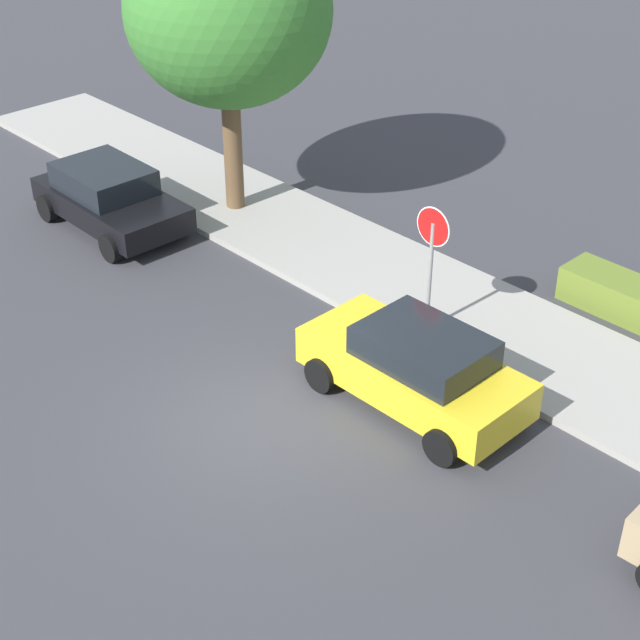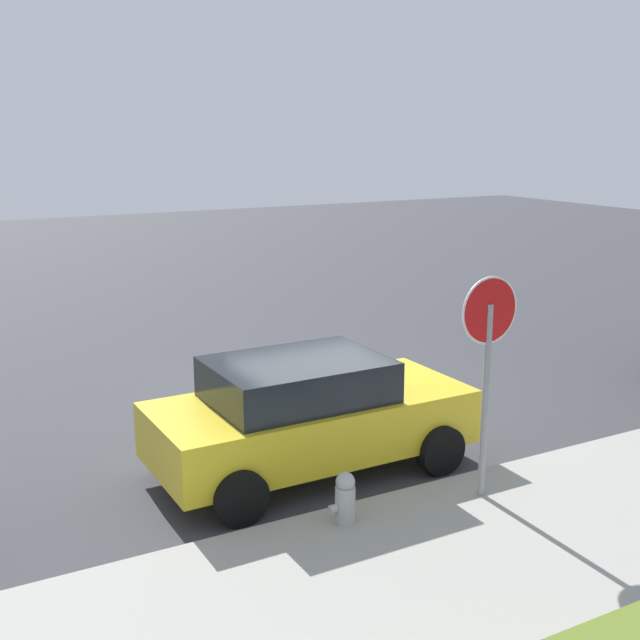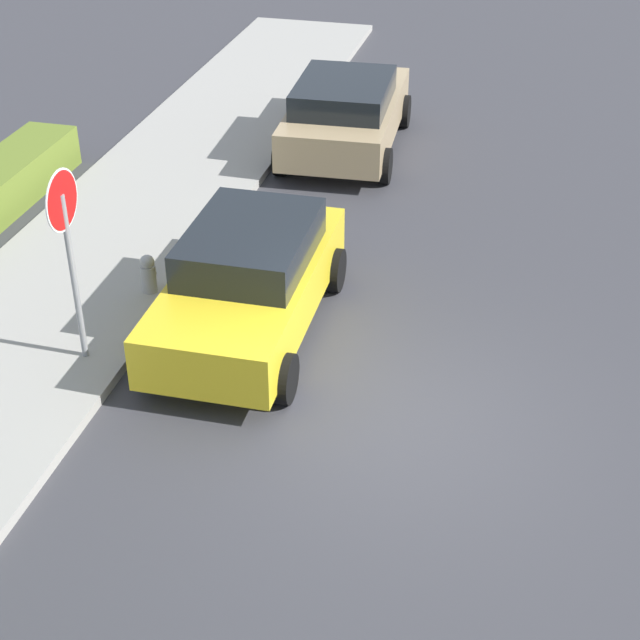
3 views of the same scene
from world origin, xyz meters
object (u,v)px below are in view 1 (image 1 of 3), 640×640
object	(u,v)px
parked_car_yellow	(416,367)
fire_hydrant	(493,360)
stop_sign	(432,250)
parked_car_black	(109,197)
street_tree_near_corner	(228,11)

from	to	relation	value
parked_car_yellow	fire_hydrant	xyz separation A→B (m)	(0.42, 1.64, -0.42)
stop_sign	parked_car_black	world-z (taller)	stop_sign
stop_sign	fire_hydrant	xyz separation A→B (m)	(1.72, -0.18, -1.50)
parked_car_black	stop_sign	bearing A→B (deg)	12.34
stop_sign	street_tree_near_corner	size ratio (longest dim) A/B	0.40
stop_sign	street_tree_near_corner	distance (m)	7.35
stop_sign	fire_hydrant	world-z (taller)	stop_sign
parked_car_black	fire_hydrant	xyz separation A→B (m)	(9.85, 1.60, -0.39)
stop_sign	fire_hydrant	size ratio (longest dim) A/B	3.80
parked_car_yellow	fire_hydrant	world-z (taller)	parked_car_yellow
parked_car_black	fire_hydrant	distance (m)	9.98
stop_sign	street_tree_near_corner	xyz separation A→B (m)	(-6.70, 0.84, 2.90)
parked_car_yellow	parked_car_black	world-z (taller)	parked_car_yellow
parked_car_yellow	parked_car_black	size ratio (longest dim) A/B	1.01
parked_car_black	street_tree_near_corner	distance (m)	5.00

